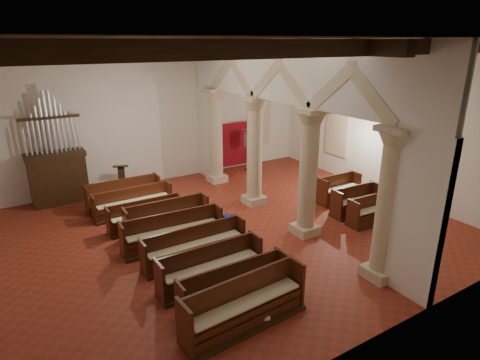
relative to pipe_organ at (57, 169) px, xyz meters
name	(u,v)px	position (x,y,z in m)	size (l,w,h in m)	color
floor	(234,229)	(4.50, -5.50, -1.37)	(14.00, 14.00, 0.00)	maroon
ceiling	(233,38)	(4.50, -5.50, 4.63)	(14.00, 14.00, 0.00)	#332011
wall_back	(162,113)	(4.50, 0.50, 1.63)	(14.00, 0.02, 6.00)	silver
wall_front	(395,205)	(4.50, -11.50, 1.63)	(14.00, 0.02, 6.00)	silver
wall_right	(385,119)	(11.50, -5.50, 1.63)	(0.02, 12.00, 6.00)	silver
ceiling_beams	(233,45)	(4.50, -5.50, 4.45)	(13.80, 11.80, 0.30)	#3A2212
arcade	(280,117)	(6.30, -5.50, 2.19)	(0.90, 11.90, 6.00)	#BFAE8E
window_right_a	(415,147)	(11.48, -7.00, 0.83)	(0.03, 1.00, 2.20)	#306D57
window_right_b	(338,128)	(11.48, -3.00, 0.83)	(0.03, 1.00, 2.20)	#306D57
window_back	(258,120)	(9.50, 0.48, 0.83)	(1.00, 0.03, 2.20)	#306D57
pipe_organ	(57,169)	(0.00, 0.00, 0.00)	(2.10, 0.85, 4.40)	#3A2212
lectern	(122,183)	(2.22, -0.68, -0.79)	(0.68, 0.71, 1.41)	#371D11
dossal_curtain	(233,144)	(8.00, 0.42, -0.21)	(1.80, 0.07, 2.17)	maroon
processional_banner	(247,155)	(8.33, -0.30, -0.62)	(0.45, 0.58, 2.07)	#3A2212
hymnal_box_a	(292,294)	(3.61, -9.71, -1.09)	(0.36, 0.29, 0.36)	navy
hymnal_box_b	(256,247)	(4.20, -7.30, -1.13)	(0.27, 0.22, 0.27)	navy
hymnal_box_c	(227,219)	(4.42, -5.20, -1.12)	(0.31, 0.25, 0.31)	navy
tube_heater_a	(246,321)	(2.24, -9.82, -1.21)	(0.11, 0.11, 1.09)	white
tube_heater_b	(253,284)	(3.15, -8.72, -1.21)	(0.11, 0.11, 1.07)	silver
nave_pew_0	(245,311)	(2.26, -9.75, -0.99)	(3.01, 0.95, 1.15)	#3A2212
nave_pew_1	(235,291)	(2.50, -8.93, -1.05)	(2.82, 0.65, 0.97)	#3A2212
nave_pew_2	(211,272)	(2.36, -7.96, -1.02)	(2.81, 0.73, 1.05)	#3A2212
nave_pew_3	(195,250)	(2.53, -6.66, -1.05)	(3.06, 0.67, 0.99)	#3A2212
nave_pew_4	(173,236)	(2.33, -5.57, -1.02)	(3.11, 0.89, 1.06)	#3A2212
nave_pew_5	(168,222)	(2.55, -4.57, -1.02)	(2.76, 0.76, 1.07)	#3A2212
nave_pew_6	(146,219)	(2.07, -3.88, -1.06)	(2.53, 0.64, 0.95)	#3A2212
nave_pew_7	(134,206)	(2.04, -2.57, -1.05)	(2.82, 0.69, 0.97)	#3A2212
nave_pew_8	(124,198)	(1.95, -1.73, -1.02)	(2.72, 0.71, 1.06)	#3A2212
aisle_pew_0	(372,214)	(8.78, -7.58, -1.04)	(1.89, 0.72, 0.97)	#3A2212
aisle_pew_1	(356,205)	(8.88, -6.75, -1.02)	(1.97, 0.80, 1.03)	#3A2212
aisle_pew_2	(339,193)	(9.22, -5.54, -1.01)	(1.81, 0.71, 1.05)	#3A2212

